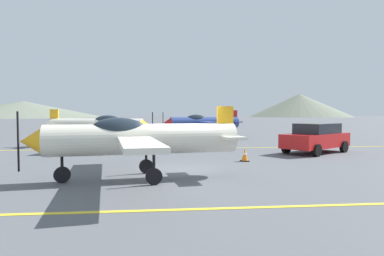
{
  "coord_description": "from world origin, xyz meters",
  "views": [
    {
      "loc": [
        -0.97,
        -12.06,
        2.2
      ],
      "look_at": [
        1.26,
        10.0,
        1.2
      ],
      "focal_mm": 31.55,
      "sensor_mm": 36.0,
      "label": 1
    }
  ],
  "objects_px": {
    "airplane_mid": "(99,126)",
    "car_sedan": "(316,138)",
    "airplane_near": "(136,138)",
    "airplane_far": "(202,122)",
    "traffic_cone_front": "(245,155)"
  },
  "relations": [
    {
      "from": "airplane_mid",
      "to": "car_sedan",
      "type": "relative_size",
      "value": 1.77
    },
    {
      "from": "airplane_near",
      "to": "car_sedan",
      "type": "distance_m",
      "value": 11.4
    },
    {
      "from": "airplane_far",
      "to": "car_sedan",
      "type": "relative_size",
      "value": 1.78
    },
    {
      "from": "traffic_cone_front",
      "to": "airplane_mid",
      "type": "bearing_deg",
      "value": 135.95
    },
    {
      "from": "airplane_near",
      "to": "car_sedan",
      "type": "height_order",
      "value": "airplane_near"
    },
    {
      "from": "airplane_near",
      "to": "traffic_cone_front",
      "type": "relative_size",
      "value": 13.8
    },
    {
      "from": "airplane_far",
      "to": "traffic_cone_front",
      "type": "relative_size",
      "value": 13.78
    },
    {
      "from": "airplane_mid",
      "to": "airplane_far",
      "type": "height_order",
      "value": "same"
    },
    {
      "from": "airplane_far",
      "to": "traffic_cone_front",
      "type": "bearing_deg",
      "value": -90.02
    },
    {
      "from": "airplane_far",
      "to": "airplane_near",
      "type": "bearing_deg",
      "value": -103.98
    },
    {
      "from": "airplane_near",
      "to": "airplane_mid",
      "type": "xyz_separation_m",
      "value": [
        -3.05,
        11.12,
        0.0
      ]
    },
    {
      "from": "car_sedan",
      "to": "traffic_cone_front",
      "type": "distance_m",
      "value": 5.52
    },
    {
      "from": "airplane_near",
      "to": "traffic_cone_front",
      "type": "height_order",
      "value": "airplane_near"
    },
    {
      "from": "airplane_near",
      "to": "car_sedan",
      "type": "relative_size",
      "value": 1.78
    },
    {
      "from": "airplane_near",
      "to": "airplane_far",
      "type": "distance_m",
      "value": 19.24
    }
  ]
}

